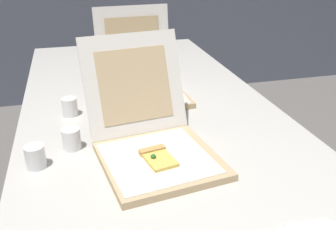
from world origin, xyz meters
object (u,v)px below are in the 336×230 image
Objects in this scene: table at (152,123)px; pizza_box_front at (154,142)px; pizza_box_middle at (142,83)px; cup_white_near_left at (35,157)px; cup_white_near_center at (71,139)px; cup_white_mid at (70,107)px.

pizza_box_front is (-0.07, -0.32, 0.09)m from table.
pizza_box_middle is (0.00, 0.19, 0.10)m from table.
cup_white_near_left is (-0.41, -0.29, 0.08)m from table.
table is at bearing 70.60° from pizza_box_front.
pizza_box_middle reaches higher than pizza_box_front.
cup_white_near_center is (-0.31, -0.40, -0.02)m from pizza_box_middle.
pizza_box_middle is 5.80× the size of cup_white_near_center.
cup_white_near_center is at bearing -145.94° from table.
table is 0.32m from cup_white_mid.
cup_white_near_center is (-0.00, -0.26, 0.00)m from cup_white_mid.
pizza_box_front is 1.24× the size of pizza_box_middle.
cup_white_near_left is at bearing -106.94° from cup_white_mid.
pizza_box_middle is 0.34m from cup_white_mid.
pizza_box_front is 7.16× the size of cup_white_mid.
cup_white_mid reaches higher than table.
pizza_box_middle is at bearing 89.93° from table.
pizza_box_middle is (0.07, 0.51, 0.00)m from pizza_box_front.
pizza_box_front is 0.35m from cup_white_near_left.
cup_white_near_center is (-0.24, 0.11, -0.01)m from pizza_box_front.
table is at bearing 35.42° from cup_white_near_left.
table is 31.98× the size of cup_white_mid.
pizza_box_middle reaches higher than table.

